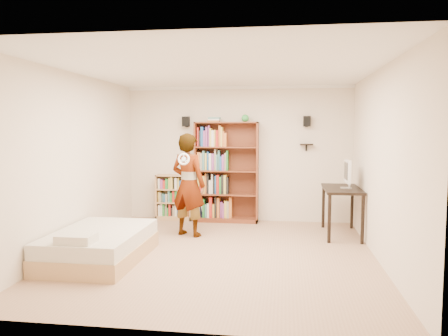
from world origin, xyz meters
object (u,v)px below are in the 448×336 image
(tall_bookshelf, at_px, (227,172))
(person, at_px, (188,185))
(computer_desk, at_px, (341,211))
(daybed, at_px, (100,241))
(low_bookshelf, at_px, (174,197))

(tall_bookshelf, bearing_deg, person, -112.02)
(computer_desk, distance_m, person, 2.70)
(tall_bookshelf, height_order, daybed, tall_bookshelf)
(computer_desk, distance_m, daybed, 4.08)
(low_bookshelf, height_order, computer_desk, low_bookshelf)
(daybed, bearing_deg, person, 59.61)
(daybed, height_order, person, person)
(low_bookshelf, xyz_separation_m, computer_desk, (3.22, -0.89, -0.04))
(tall_bookshelf, distance_m, low_bookshelf, 1.21)
(person, bearing_deg, low_bookshelf, -43.54)
(tall_bookshelf, xyz_separation_m, daybed, (-1.43, -2.82, -0.73))
(daybed, distance_m, person, 1.94)
(daybed, xyz_separation_m, person, (0.93, 1.59, 0.62))
(tall_bookshelf, distance_m, computer_desk, 2.37)
(tall_bookshelf, distance_m, person, 1.34)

